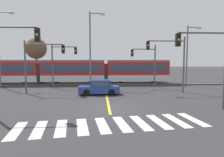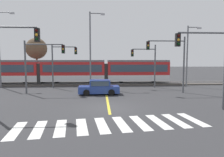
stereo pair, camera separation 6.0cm
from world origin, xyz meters
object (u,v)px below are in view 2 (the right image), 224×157
at_px(sedan_crossing, 99,88).
at_px(traffic_light_mid_left, 40,58).
at_px(street_lamp_centre, 91,46).
at_px(traffic_light_far_right, 147,60).
at_px(traffic_light_mid_right, 171,56).
at_px(light_rail_tram, 74,71).
at_px(traffic_light_near_left, 3,52).
at_px(traffic_light_far_left, 61,59).
at_px(bare_tree_far_west, 36,49).
at_px(street_lamp_east, 188,52).
at_px(traffic_light_near_right, 208,56).
at_px(street_lamp_west, 0,45).

bearing_deg(sedan_crossing, traffic_light_mid_left, 171.60).
distance_m(sedan_crossing, street_lamp_centre, 7.68).
xyz_separation_m(traffic_light_far_right, traffic_light_mid_right, (1.65, -4.41, 0.44)).
relative_size(light_rail_tram, traffic_light_near_left, 4.51).
relative_size(traffic_light_near_left, traffic_light_far_left, 1.11).
xyz_separation_m(traffic_light_mid_left, bare_tree_far_west, (-4.18, 12.50, 1.72)).
xyz_separation_m(traffic_light_far_right, street_lamp_centre, (-7.17, 0.98, 1.89)).
distance_m(traffic_light_near_left, street_lamp_east, 22.53).
height_order(traffic_light_near_right, traffic_light_mid_right, traffic_light_mid_right).
distance_m(traffic_light_near_left, street_lamp_centre, 14.06).
bearing_deg(bare_tree_far_west, traffic_light_far_right, -27.09).
bearing_deg(street_lamp_west, bare_tree_far_west, 71.97).
bearing_deg(traffic_light_far_left, sedan_crossing, -47.68).
xyz_separation_m(traffic_light_far_right, bare_tree_far_west, (-16.63, 8.51, 1.89)).
bearing_deg(traffic_light_near_left, traffic_light_far_right, 43.82).
distance_m(sedan_crossing, traffic_light_mid_left, 7.07).
height_order(traffic_light_mid_left, street_lamp_west, street_lamp_west).
bearing_deg(traffic_light_mid_left, traffic_light_near_left, -90.12).
height_order(sedan_crossing, traffic_light_mid_left, traffic_light_mid_left).
relative_size(traffic_light_far_left, traffic_light_mid_right, 0.92).
bearing_deg(street_lamp_centre, bare_tree_far_west, 141.52).
bearing_deg(traffic_light_near_left, light_rail_tram, 80.93).
bearing_deg(sedan_crossing, street_lamp_east, 25.93).
xyz_separation_m(traffic_light_mid_right, street_lamp_east, (4.33, 5.39, 0.59)).
height_order(traffic_light_far_right, street_lamp_east, street_lamp_east).
xyz_separation_m(traffic_light_far_left, traffic_light_mid_left, (-1.40, -4.44, 0.05)).
height_order(street_lamp_centre, street_lamp_east, street_lamp_centre).
bearing_deg(traffic_light_near_right, traffic_light_far_left, 135.40).
bearing_deg(traffic_light_near_right, traffic_light_mid_right, 89.42).
relative_size(traffic_light_near_left, street_lamp_centre, 0.63).
relative_size(traffic_light_near_right, traffic_light_mid_right, 0.95).
height_order(light_rail_tram, traffic_light_far_left, traffic_light_far_left).
bearing_deg(bare_tree_far_west, street_lamp_east, -18.43).
bearing_deg(traffic_light_mid_left, traffic_light_far_left, 72.48).
height_order(street_lamp_west, street_lamp_centre, street_lamp_west).
xyz_separation_m(traffic_light_far_left, bare_tree_far_west, (-5.59, 8.06, 1.77)).
relative_size(traffic_light_near_right, street_lamp_centre, 0.59).
height_order(traffic_light_mid_right, street_lamp_east, street_lamp_east).
relative_size(traffic_light_mid_right, bare_tree_far_west, 0.84).
distance_m(light_rail_tram, street_lamp_west, 10.06).
distance_m(traffic_light_near_right, street_lamp_east, 13.72).
relative_size(street_lamp_centre, street_lamp_east, 1.20).
bearing_deg(traffic_light_mid_left, bare_tree_far_west, 108.51).
bearing_deg(traffic_light_far_left, traffic_light_mid_right, -20.95).
height_order(traffic_light_far_left, traffic_light_mid_right, traffic_light_mid_right).
distance_m(traffic_light_far_right, street_lamp_east, 6.14).
bearing_deg(light_rail_tram, street_lamp_west, -163.73).
distance_m(sedan_crossing, bare_tree_far_west, 17.70).
distance_m(sedan_crossing, street_lamp_west, 15.06).
xyz_separation_m(traffic_light_near_right, traffic_light_mid_left, (-14.02, 8.00, -0.10)).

